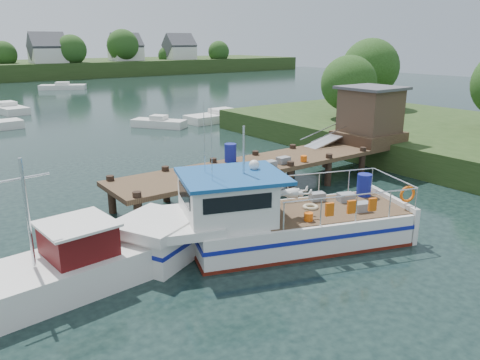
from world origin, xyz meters
TOP-DOWN VIEW (x-y plane):
  - ground_plane at (0.00, 0.00)m, footprint 160.00×160.00m
  - near_shore at (16.88, -0.73)m, footprint 16.00×30.00m
  - dock at (6.51, 0.01)m, footprint 16.60×3.00m
  - lobster_boat at (-2.56, -4.99)m, footprint 10.38×5.78m
  - work_boat at (-9.30, -3.94)m, footprint 7.68×2.92m
  - moored_far at (7.98, 54.60)m, footprint 6.69×4.83m
  - moored_b at (5.19, 18.27)m, footprint 3.87×4.50m
  - moored_c at (11.23, 17.89)m, footprint 6.99×2.73m
  - moored_d at (-3.23, 34.68)m, footprint 3.10×6.59m

SIDE VIEW (x-z plane):
  - ground_plane at x=0.00m, z-range 0.00..0.00m
  - moored_b at x=5.19m, z-range -0.13..0.86m
  - moored_d at x=-3.23m, z-range -0.14..0.94m
  - moored_c at x=11.23m, z-range -0.14..0.94m
  - moored_far at x=7.98m, z-range -0.14..0.95m
  - work_boat at x=-9.30m, z-range -1.37..2.65m
  - lobster_boat at x=-2.56m, z-range -1.62..3.46m
  - near_shore at x=16.88m, z-range -1.83..5.93m
  - dock at x=6.51m, z-range -0.15..4.63m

